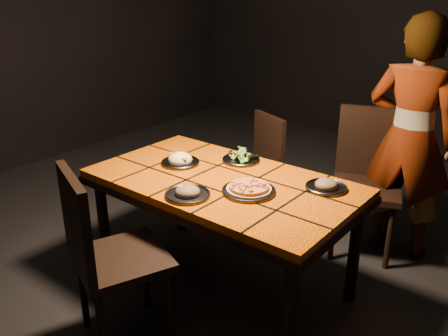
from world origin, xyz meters
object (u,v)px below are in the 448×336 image
Objects in this scene: chair_near at (103,249)px; plate_pizza at (249,189)px; diner at (410,139)px; plate_pasta at (180,161)px; chair_far_right at (367,171)px; chair_far_left at (259,160)px; dining_table at (223,191)px.

plate_pizza is at bearing -96.22° from chair_near.
diner reaches higher than plate_pasta.
chair_near is 4.08× the size of plate_pasta.
chair_near is 2.16m from diner.
diner is 6.79× the size of plate_pasta.
diner reaches higher than chair_far_right.
chair_far_left is 2.70× the size of plate_pizza.
diner is at bearing -92.12° from chair_near.
plate_pizza is at bearing -13.68° from dining_table.
dining_table is 1.60× the size of chair_near.
dining_table is 1.04m from chair_far_left.
chair_far_right reaches higher than chair_near.
chair_far_right is (0.87, 0.10, 0.10)m from chair_far_left.
chair_far_right is 1.35m from plate_pasta.
diner reaches higher than plate_pizza.
diner reaches higher than chair_near.
chair_far_left reaches higher than plate_pizza.
chair_far_right is at bearing -87.56° from chair_near.
plate_pasta is at bearing 43.34° from diner.
chair_far_right is at bearing 25.72° from diner.
diner reaches higher than chair_far_left.
chair_near is at bearing -100.83° from dining_table.
dining_table is 1.16m from chair_far_right.
plate_pasta is (0.01, -0.92, 0.28)m from chair_far_left.
plate_pizza is at bearing -7.47° from plate_pasta.
chair_near is 1.18× the size of chair_far_left.
chair_far_right reaches higher than dining_table.
dining_table is at bearing -45.99° from chair_far_left.
plate_pasta is (-0.61, 0.08, 0.00)m from plate_pizza.
plate_pizza is at bearing -36.40° from chair_far_left.
plate_pizza is 1.28× the size of plate_pasta.
dining_table is 0.96× the size of diner.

